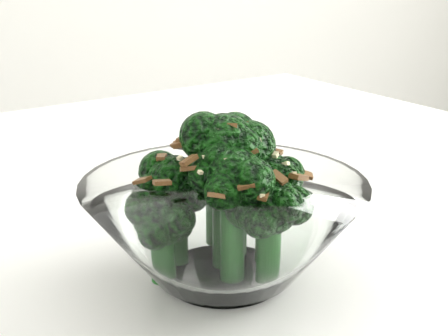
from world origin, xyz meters
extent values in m
cube|color=white|center=(-0.09, -0.08, 0.73)|extent=(1.40, 1.17, 0.04)
cylinder|color=white|center=(0.30, 0.43, 0.35)|extent=(0.04, 0.04, 0.71)
cylinder|color=white|center=(0.03, -0.23, 0.75)|extent=(0.08, 0.08, 0.01)
cylinder|color=#165015|center=(-0.01, -0.24, 0.78)|extent=(0.02, 0.02, 0.04)
sphere|color=#0F440C|center=(-0.01, -0.24, 0.81)|extent=(0.04, 0.04, 0.04)
cylinder|color=#165015|center=(0.06, -0.23, 0.79)|extent=(0.02, 0.02, 0.05)
sphere|color=#0F440C|center=(0.06, -0.23, 0.82)|extent=(0.04, 0.04, 0.04)
cylinder|color=#165015|center=(0.03, -0.25, 0.79)|extent=(0.02, 0.02, 0.06)
sphere|color=#0F440C|center=(0.03, -0.25, 0.84)|extent=(0.04, 0.04, 0.04)
cylinder|color=#165015|center=(0.04, -0.19, 0.78)|extent=(0.02, 0.02, 0.04)
sphere|color=#0F440C|center=(0.04, -0.19, 0.81)|extent=(0.04, 0.04, 0.04)
cylinder|color=#165015|center=(0.03, -0.23, 0.80)|extent=(0.02, 0.02, 0.08)
sphere|color=#0F440C|center=(0.03, -0.23, 0.85)|extent=(0.05, 0.05, 0.05)
cylinder|color=#165015|center=(0.07, -0.20, 0.78)|extent=(0.02, 0.02, 0.04)
sphere|color=#0F440C|center=(0.07, -0.20, 0.81)|extent=(0.04, 0.04, 0.04)
cylinder|color=#165015|center=(0.05, -0.26, 0.78)|extent=(0.02, 0.02, 0.05)
sphere|color=#0F440C|center=(0.05, -0.26, 0.82)|extent=(0.04, 0.04, 0.04)
cylinder|color=#165015|center=(0.00, -0.22, 0.79)|extent=(0.02, 0.02, 0.05)
sphere|color=#0F440C|center=(0.00, -0.22, 0.82)|extent=(0.04, 0.04, 0.04)
cylinder|color=#165015|center=(0.04, -0.21, 0.80)|extent=(0.02, 0.02, 0.07)
sphere|color=#0F440C|center=(0.04, -0.21, 0.84)|extent=(0.04, 0.04, 0.04)
cube|color=brown|center=(0.03, -0.24, 0.86)|extent=(0.01, 0.01, 0.00)
cube|color=brown|center=(0.00, -0.25, 0.84)|extent=(0.01, 0.01, 0.01)
cube|color=brown|center=(0.04, -0.21, 0.86)|extent=(0.01, 0.01, 0.01)
cube|color=brown|center=(0.04, -0.28, 0.83)|extent=(0.01, 0.01, 0.01)
cube|color=brown|center=(0.06, -0.22, 0.85)|extent=(0.02, 0.01, 0.01)
cube|color=brown|center=(-0.01, -0.21, 0.84)|extent=(0.01, 0.01, 0.00)
cube|color=brown|center=(0.02, -0.28, 0.83)|extent=(0.01, 0.01, 0.01)
cube|color=brown|center=(0.00, -0.25, 0.85)|extent=(0.01, 0.01, 0.01)
cube|color=brown|center=(0.07, -0.22, 0.84)|extent=(0.01, 0.01, 0.00)
cube|color=brown|center=(0.03, -0.24, 0.87)|extent=(0.01, 0.01, 0.01)
cube|color=brown|center=(0.09, -0.24, 0.83)|extent=(0.01, 0.01, 0.01)
cube|color=brown|center=(0.00, -0.23, 0.85)|extent=(0.01, 0.01, 0.01)
cube|color=brown|center=(0.05, -0.22, 0.86)|extent=(0.02, 0.02, 0.01)
cube|color=brown|center=(0.06, -0.22, 0.85)|extent=(0.01, 0.01, 0.01)
cube|color=brown|center=(0.05, -0.21, 0.85)|extent=(0.01, 0.01, 0.00)
cube|color=brown|center=(0.01, -0.21, 0.85)|extent=(0.01, 0.01, 0.01)
cube|color=brown|center=(-0.02, -0.23, 0.83)|extent=(0.01, 0.01, 0.01)
cube|color=brown|center=(0.08, -0.25, 0.83)|extent=(0.02, 0.01, 0.01)
cube|color=brown|center=(0.01, -0.23, 0.85)|extent=(0.01, 0.01, 0.01)
cube|color=brown|center=(0.06, -0.27, 0.84)|extent=(0.01, 0.01, 0.01)
cube|color=brown|center=(0.03, -0.28, 0.84)|extent=(0.01, 0.01, 0.01)
cube|color=brown|center=(0.01, -0.22, 0.85)|extent=(0.01, 0.01, 0.01)
cube|color=brown|center=(0.04, -0.25, 0.85)|extent=(0.01, 0.01, 0.00)
cube|color=brown|center=(-0.01, -0.25, 0.83)|extent=(0.01, 0.01, 0.00)
cube|color=brown|center=(0.04, -0.21, 0.86)|extent=(0.01, 0.01, 0.01)
cube|color=brown|center=(0.01, -0.22, 0.86)|extent=(0.01, 0.01, 0.01)
cube|color=brown|center=(0.02, -0.23, 0.86)|extent=(0.01, 0.01, 0.00)
cube|color=brown|center=(-0.01, -0.20, 0.83)|extent=(0.01, 0.01, 0.00)
cube|color=brown|center=(-0.01, -0.21, 0.84)|extent=(0.01, 0.01, 0.00)
cube|color=brown|center=(0.04, -0.19, 0.84)|extent=(0.01, 0.01, 0.01)
cube|color=brown|center=(0.06, -0.23, 0.85)|extent=(0.01, 0.01, 0.01)
cube|color=brown|center=(-0.01, -0.20, 0.83)|extent=(0.02, 0.01, 0.00)
cube|color=beige|center=(0.01, -0.25, 0.85)|extent=(0.00, 0.00, 0.00)
cube|color=beige|center=(0.03, -0.26, 0.85)|extent=(0.01, 0.01, 0.00)
cube|color=beige|center=(0.04, -0.23, 0.86)|extent=(0.00, 0.01, 0.00)
cube|color=beige|center=(0.04, -0.27, 0.84)|extent=(0.01, 0.01, 0.00)
cube|color=beige|center=(0.05, -0.21, 0.85)|extent=(0.01, 0.01, 0.00)
cube|color=beige|center=(0.05, -0.24, 0.85)|extent=(0.01, 0.01, 0.00)
cube|color=beige|center=(0.03, -0.25, 0.86)|extent=(0.00, 0.00, 0.00)
cube|color=beige|center=(0.07, -0.24, 0.84)|extent=(0.01, 0.01, 0.01)
cube|color=beige|center=(0.02, -0.24, 0.86)|extent=(0.01, 0.01, 0.00)
cube|color=beige|center=(0.06, -0.21, 0.84)|extent=(0.01, 0.01, 0.00)
cube|color=beige|center=(0.04, -0.24, 0.86)|extent=(0.00, 0.01, 0.01)
cube|color=beige|center=(0.06, -0.21, 0.84)|extent=(0.00, 0.00, 0.00)
cube|color=beige|center=(0.07, -0.25, 0.83)|extent=(0.00, 0.00, 0.00)
cube|color=beige|center=(0.04, -0.19, 0.84)|extent=(0.00, 0.00, 0.00)
cube|color=beige|center=(0.00, -0.24, 0.85)|extent=(0.00, 0.00, 0.00)
cube|color=beige|center=(0.03, -0.24, 0.86)|extent=(0.00, 0.00, 0.00)
cube|color=beige|center=(0.01, -0.22, 0.85)|extent=(0.00, 0.00, 0.00)
cube|color=beige|center=(0.06, -0.24, 0.84)|extent=(0.01, 0.01, 0.00)
cube|color=beige|center=(0.04, -0.28, 0.83)|extent=(0.00, 0.00, 0.00)
cube|color=beige|center=(0.05, -0.23, 0.86)|extent=(0.01, 0.01, 0.00)
cube|color=beige|center=(0.01, -0.26, 0.84)|extent=(0.00, 0.00, 0.00)
cube|color=beige|center=(0.02, -0.23, 0.86)|extent=(0.01, 0.01, 0.00)
camera|label=1|loc=(-0.08, -0.65, 0.98)|focal=55.00mm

